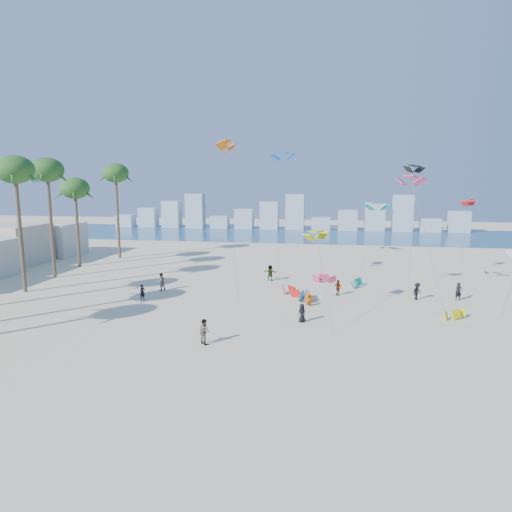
# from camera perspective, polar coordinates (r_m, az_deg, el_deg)

# --- Properties ---
(ground) EXTENTS (220.00, 220.00, 0.00)m
(ground) POSITION_cam_1_polar(r_m,az_deg,el_deg) (29.13, -11.44, -13.85)
(ground) COLOR beige
(ground) RESTS_ON ground
(ocean) EXTENTS (220.00, 220.00, 0.00)m
(ocean) POSITION_cam_1_polar(r_m,az_deg,el_deg) (98.06, 3.70, 2.82)
(ocean) COLOR navy
(ocean) RESTS_ON ground
(kitesurfer_near) EXTENTS (0.64, 0.68, 1.57)m
(kitesurfer_near) POSITION_cam_1_polar(r_m,az_deg,el_deg) (44.91, -14.33, -4.53)
(kitesurfer_near) COLOR black
(kitesurfer_near) RESTS_ON ground
(kitesurfer_mid) EXTENTS (1.12, 1.08, 1.82)m
(kitesurfer_mid) POSITION_cam_1_polar(r_m,az_deg,el_deg) (32.38, -6.67, -9.56)
(kitesurfer_mid) COLOR gray
(kitesurfer_mid) RESTS_ON ground
(kitesurfers_far) EXTENTS (30.99, 15.90, 1.90)m
(kitesurfers_far) POSITION_cam_1_polar(r_m,az_deg,el_deg) (46.60, 5.32, -3.63)
(kitesurfers_far) COLOR black
(kitesurfers_far) RESTS_ON ground
(grounded_kites) EXTENTS (16.93, 14.02, 0.88)m
(grounded_kites) POSITION_cam_1_polar(r_m,az_deg,el_deg) (45.97, 9.71, -4.51)
(grounded_kites) COLOR blue
(grounded_kites) RESTS_ON ground
(flying_kites) EXTENTS (31.13, 29.77, 16.04)m
(flying_kites) POSITION_cam_1_polar(r_m,az_deg,el_deg) (48.93, 12.42, 9.30)
(flying_kites) COLOR #D7D00B
(flying_kites) RESTS_ON ground
(palm_row) EXTENTS (6.17, 44.80, 14.22)m
(palm_row) POSITION_cam_1_polar(r_m,az_deg,el_deg) (52.11, -28.88, 8.72)
(palm_row) COLOR brown
(palm_row) RESTS_ON ground
(distant_skyline) EXTENTS (85.00, 3.00, 8.40)m
(distant_skyline) POSITION_cam_1_polar(r_m,az_deg,el_deg) (107.79, 3.64, 5.07)
(distant_skyline) COLOR #9EADBF
(distant_skyline) RESTS_ON ground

